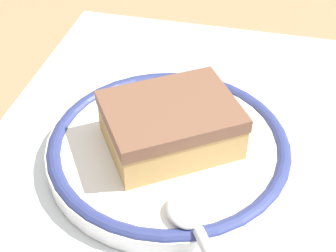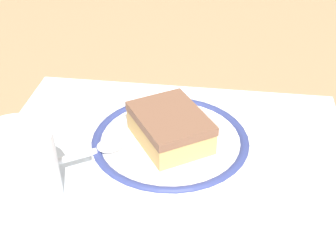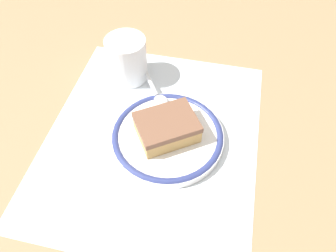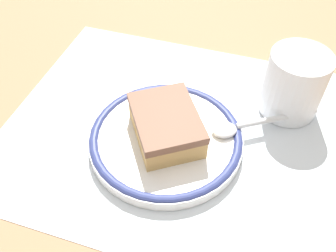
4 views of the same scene
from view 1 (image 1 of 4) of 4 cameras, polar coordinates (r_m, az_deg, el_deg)
The scene contains 6 objects.
ground_plane at distance 0.41m, azimuth 3.99°, elevation -4.24°, with size 2.40×2.40×0.00m, color #9E7551.
placemat at distance 0.40m, azimuth 4.00°, elevation -4.16°, with size 0.44×0.37×0.00m, color silver.
plate at distance 0.40m, azimuth 0.00°, elevation -2.77°, with size 0.20×0.20×0.02m.
cake_slice at distance 0.39m, azimuth 0.42°, elevation 0.46°, with size 0.12×0.12×0.04m.
spoon at distance 0.32m, azimuth 4.68°, elevation -14.12°, with size 0.13×0.09×0.01m.
napkin at distance 0.50m, azimuth 14.63°, elevation 5.16°, with size 0.13×0.09×0.00m, color white.
Camera 1 is at (0.28, 0.04, 0.29)m, focal length 52.98 mm.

